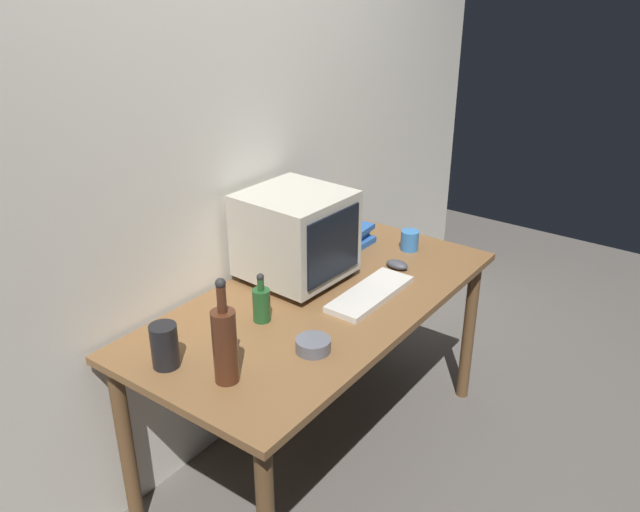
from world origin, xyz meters
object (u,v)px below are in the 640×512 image
object	(u,v)px
bottle_tall	(225,343)
mug	(410,240)
computer_mouse	(397,265)
bottle_short	(261,303)
keyboard	(370,294)
crt_monitor	(296,235)
metal_canister	(165,346)
book_stack	(350,237)
cd_spindle	(313,345)

from	to	relation	value
bottle_tall	mug	size ratio (longest dim) A/B	3.00
computer_mouse	bottle_short	bearing A→B (deg)	166.72
keyboard	bottle_short	bearing A→B (deg)	150.55
bottle_short	crt_monitor	bearing A→B (deg)	17.29
bottle_tall	metal_canister	size ratio (longest dim) A/B	2.40
crt_monitor	bottle_tall	distance (m)	0.73
bottle_short	metal_canister	size ratio (longest dim) A/B	1.27
bottle_short	mug	size ratio (longest dim) A/B	1.59
book_stack	cd_spindle	size ratio (longest dim) A/B	2.02
computer_mouse	cd_spindle	distance (m)	0.72
computer_mouse	bottle_tall	world-z (taller)	bottle_tall
keyboard	computer_mouse	size ratio (longest dim) A/B	4.20
crt_monitor	bottle_short	bearing A→B (deg)	-162.71
crt_monitor	cd_spindle	bearing A→B (deg)	-136.13
book_stack	mug	bearing A→B (deg)	-63.19
crt_monitor	keyboard	bearing A→B (deg)	-82.17
computer_mouse	book_stack	bearing A→B (deg)	76.70
crt_monitor	computer_mouse	distance (m)	0.47
mug	metal_canister	xyz separation A→B (m)	(-1.27, 0.19, 0.03)
bottle_tall	book_stack	size ratio (longest dim) A/B	1.49
bottle_short	book_stack	size ratio (longest dim) A/B	0.79
bottle_short	cd_spindle	xyz separation A→B (m)	(-0.05, -0.27, -0.05)
computer_mouse	bottle_short	size ratio (longest dim) A/B	0.52
crt_monitor	computer_mouse	bearing A→B (deg)	-41.78
crt_monitor	computer_mouse	world-z (taller)	crt_monitor
bottle_short	mug	bearing A→B (deg)	-8.45
bottle_short	metal_canister	distance (m)	0.41
computer_mouse	metal_canister	bearing A→B (deg)	169.13
cd_spindle	metal_canister	xyz separation A→B (m)	(-0.35, 0.33, 0.05)
metal_canister	mug	bearing A→B (deg)	-8.59
crt_monitor	metal_canister	size ratio (longest dim) A/B	2.69
bottle_short	cd_spindle	bearing A→B (deg)	-100.78
crt_monitor	cd_spindle	distance (m)	0.57
bottle_tall	book_stack	world-z (taller)	bottle_tall
bottle_short	metal_canister	bearing A→B (deg)	171.11
crt_monitor	mug	size ratio (longest dim) A/B	3.36
bottle_short	book_stack	distance (m)	0.75
keyboard	cd_spindle	world-z (taller)	cd_spindle
crt_monitor	book_stack	bearing A→B (deg)	1.16
bottle_short	metal_canister	xyz separation A→B (m)	(-0.40, 0.06, 0.00)
cd_spindle	keyboard	bearing A→B (deg)	6.29
bottle_tall	metal_canister	distance (m)	0.23
mug	book_stack	bearing A→B (deg)	116.81
mug	keyboard	bearing A→B (deg)	-169.00
crt_monitor	metal_canister	bearing A→B (deg)	-176.68
bottle_tall	cd_spindle	world-z (taller)	bottle_tall
bottle_tall	book_stack	distance (m)	1.13
keyboard	book_stack	bearing A→B (deg)	43.69
book_stack	mug	distance (m)	0.27
crt_monitor	book_stack	distance (m)	0.43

